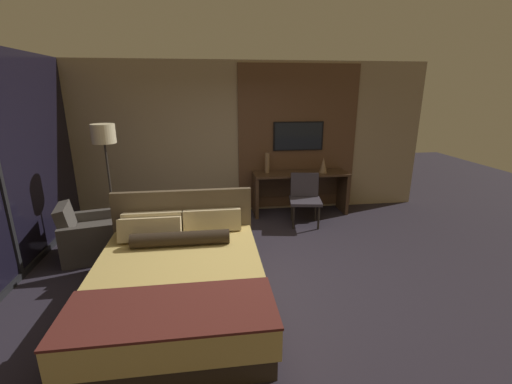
{
  "coord_description": "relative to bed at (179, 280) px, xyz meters",
  "views": [
    {
      "loc": [
        -0.55,
        -3.82,
        2.3
      ],
      "look_at": [
        0.1,
        0.91,
        0.86
      ],
      "focal_mm": 24.0,
      "sensor_mm": 36.0,
      "label": 1
    }
  ],
  "objects": [
    {
      "name": "desk_chair",
      "position": [
        2.02,
        2.19,
        0.22
      ],
      "size": [
        0.61,
        0.6,
        0.89
      ],
      "rotation": [
        0.0,
        0.0,
        -0.17
      ],
      "color": "#38333D",
      "rests_on": "ground_plane"
    },
    {
      "name": "wall_back_tv_panel",
      "position": [
        1.09,
        3.04,
        1.1
      ],
      "size": [
        7.2,
        0.09,
        2.8
      ],
      "color": "tan",
      "rests_on": "ground_plane"
    },
    {
      "name": "bed",
      "position": [
        0.0,
        0.0,
        0.0
      ],
      "size": [
        1.81,
        2.25,
        1.03
      ],
      "color": "#33281E",
      "rests_on": "ground_plane"
    },
    {
      "name": "floor_lamp",
      "position": [
        -1.14,
        1.91,
        1.23
      ],
      "size": [
        0.34,
        0.34,
        1.82
      ],
      "color": "#282623",
      "rests_on": "ground_plane"
    },
    {
      "name": "vase_tall",
      "position": [
        1.44,
        2.78,
        0.68
      ],
      "size": [
        0.09,
        0.09,
        0.38
      ],
      "color": "#846647",
      "rests_on": "desk"
    },
    {
      "name": "desk",
      "position": [
        2.07,
        2.74,
        0.23
      ],
      "size": [
        1.78,
        0.55,
        0.8
      ],
      "color": "#422D1E",
      "rests_on": "ground_plane"
    },
    {
      "name": "vase_short",
      "position": [
        2.48,
        2.64,
        0.64
      ],
      "size": [
        0.15,
        0.15,
        0.29
      ],
      "color": "#846647",
      "rests_on": "desk"
    },
    {
      "name": "armchair_by_window",
      "position": [
        -1.36,
        1.39,
        -0.03
      ],
      "size": [
        0.87,
        0.89,
        0.79
      ],
      "rotation": [
        0.0,
        0.0,
        1.78
      ],
      "color": "#47423D",
      "rests_on": "ground_plane"
    },
    {
      "name": "ground_plane",
      "position": [
        0.94,
        0.45,
        -0.3
      ],
      "size": [
        16.0,
        16.0,
        0.0
      ],
      "primitive_type": "plane",
      "color": "#28232D"
    },
    {
      "name": "tv",
      "position": [
        2.07,
        2.97,
        1.14
      ],
      "size": [
        0.96,
        0.04,
        0.54
      ],
      "color": "black"
    }
  ]
}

